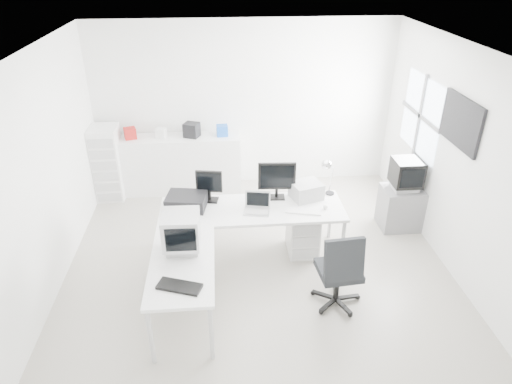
{
  "coord_description": "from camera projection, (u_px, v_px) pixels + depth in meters",
  "views": [
    {
      "loc": [
        -0.44,
        -4.89,
        3.78
      ],
      "look_at": [
        0.0,
        0.2,
        1.0
      ],
      "focal_mm": 32.0,
      "sensor_mm": 36.0,
      "label": 1
    }
  ],
  "objects": [
    {
      "name": "floor",
      "position": [
        257.0,
        264.0,
        6.12
      ],
      "size": [
        5.0,
        5.0,
        0.01
      ],
      "primitive_type": "cube",
      "color": "beige",
      "rests_on": "ground"
    },
    {
      "name": "ceiling",
      "position": [
        258.0,
        51.0,
        4.78
      ],
      "size": [
        5.0,
        5.0,
        0.01
      ],
      "primitive_type": "cube",
      "color": "white",
      "rests_on": "back_wall"
    },
    {
      "name": "back_wall",
      "position": [
        244.0,
        106.0,
        7.64
      ],
      "size": [
        5.0,
        0.02,
        2.8
      ],
      "primitive_type": "cube",
      "color": "silver",
      "rests_on": "floor"
    },
    {
      "name": "left_wall",
      "position": [
        42.0,
        179.0,
        5.27
      ],
      "size": [
        0.02,
        5.0,
        2.8
      ],
      "primitive_type": "cube",
      "color": "silver",
      "rests_on": "floor"
    },
    {
      "name": "right_wall",
      "position": [
        458.0,
        163.0,
        5.64
      ],
      "size": [
        0.02,
        5.0,
        2.8
      ],
      "primitive_type": "cube",
      "color": "silver",
      "rests_on": "floor"
    },
    {
      "name": "window",
      "position": [
        421.0,
        116.0,
        6.59
      ],
      "size": [
        0.02,
        1.2,
        1.1
      ],
      "primitive_type": null,
      "color": "white",
      "rests_on": "right_wall"
    },
    {
      "name": "wall_picture",
      "position": [
        461.0,
        122.0,
        5.49
      ],
      "size": [
        0.04,
        0.9,
        0.6
      ],
      "primitive_type": null,
      "color": "black",
      "rests_on": "right_wall"
    },
    {
      "name": "main_desk",
      "position": [
        252.0,
        232.0,
        6.13
      ],
      "size": [
        2.4,
        0.8,
        0.75
      ],
      "primitive_type": null,
      "color": "white",
      "rests_on": "floor"
    },
    {
      "name": "side_desk",
      "position": [
        184.0,
        290.0,
        5.11
      ],
      "size": [
        0.7,
        1.4,
        0.75
      ],
      "primitive_type": null,
      "color": "white",
      "rests_on": "floor"
    },
    {
      "name": "drawer_pedestal",
      "position": [
        303.0,
        232.0,
        6.26
      ],
      "size": [
        0.4,
        0.5,
        0.6
      ],
      "primitive_type": "cube",
      "color": "white",
      "rests_on": "floor"
    },
    {
      "name": "inkjet_printer",
      "position": [
        187.0,
        201.0,
        5.93
      ],
      "size": [
        0.56,
        0.47,
        0.18
      ],
      "primitive_type": "cube",
      "rotation": [
        0.0,
        0.0,
        -0.16
      ],
      "color": "black",
      "rests_on": "main_desk"
    },
    {
      "name": "lcd_monitor_small",
      "position": [
        209.0,
        186.0,
        6.03
      ],
      "size": [
        0.38,
        0.26,
        0.44
      ],
      "primitive_type": null,
      "rotation": [
        0.0,
        0.0,
        -0.18
      ],
      "color": "black",
      "rests_on": "main_desk"
    },
    {
      "name": "lcd_monitor_large",
      "position": [
        277.0,
        181.0,
        6.07
      ],
      "size": [
        0.51,
        0.23,
        0.52
      ],
      "primitive_type": null,
      "rotation": [
        0.0,
        0.0,
        -0.05
      ],
      "color": "black",
      "rests_on": "main_desk"
    },
    {
      "name": "laptop",
      "position": [
        257.0,
        205.0,
        5.82
      ],
      "size": [
        0.37,
        0.38,
        0.21
      ],
      "primitive_type": null,
      "rotation": [
        0.0,
        0.0,
        -0.2
      ],
      "color": "#B7B7BA",
      "rests_on": "main_desk"
    },
    {
      "name": "white_keyboard",
      "position": [
        303.0,
        211.0,
        5.87
      ],
      "size": [
        0.48,
        0.25,
        0.02
      ],
      "primitive_type": "cube",
      "rotation": [
        0.0,
        0.0,
        -0.24
      ],
      "color": "white",
      "rests_on": "main_desk"
    },
    {
      "name": "white_mouse",
      "position": [
        326.0,
        207.0,
        5.92
      ],
      "size": [
        0.07,
        0.07,
        0.07
      ],
      "primitive_type": "sphere",
      "color": "white",
      "rests_on": "main_desk"
    },
    {
      "name": "laser_printer",
      "position": [
        306.0,
        190.0,
        6.15
      ],
      "size": [
        0.47,
        0.44,
        0.22
      ],
      "primitive_type": "cube",
      "rotation": [
        0.0,
        0.0,
        0.32
      ],
      "color": "#AEAEAE",
      "rests_on": "main_desk"
    },
    {
      "name": "desk_lamp",
      "position": [
        331.0,
        178.0,
        6.18
      ],
      "size": [
        0.16,
        0.16,
        0.49
      ],
      "primitive_type": null,
      "rotation": [
        0.0,
        0.0,
        0.01
      ],
      "color": "silver",
      "rests_on": "main_desk"
    },
    {
      "name": "crt_monitor",
      "position": [
        182.0,
        233.0,
        5.04
      ],
      "size": [
        0.39,
        0.39,
        0.44
      ],
      "primitive_type": null,
      "rotation": [
        0.0,
        0.0,
        -0.02
      ],
      "color": "#B7B7BA",
      "rests_on": "side_desk"
    },
    {
      "name": "black_keyboard",
      "position": [
        179.0,
        286.0,
        4.57
      ],
      "size": [
        0.48,
        0.32,
        0.03
      ],
      "primitive_type": "cube",
      "rotation": [
        0.0,
        0.0,
        -0.34
      ],
      "color": "black",
      "rests_on": "side_desk"
    },
    {
      "name": "office_chair",
      "position": [
        339.0,
        267.0,
        5.23
      ],
      "size": [
        0.66,
        0.66,
        1.05
      ],
      "primitive_type": null,
      "rotation": [
        0.0,
        0.0,
        0.09
      ],
      "color": "#222427",
      "rests_on": "floor"
    },
    {
      "name": "tv_cabinet",
      "position": [
        401.0,
        208.0,
        6.81
      ],
      "size": [
        0.59,
        0.48,
        0.64
      ],
      "primitive_type": "cube",
      "color": "slate",
      "rests_on": "floor"
    },
    {
      "name": "crt_tv",
      "position": [
        406.0,
        175.0,
        6.55
      ],
      "size": [
        0.5,
        0.48,
        0.45
      ],
      "primitive_type": null,
      "color": "black",
      "rests_on": "tv_cabinet"
    },
    {
      "name": "sideboard",
      "position": [
        182.0,
        164.0,
        7.77
      ],
      "size": [
        1.96,
        0.49,
        0.98
      ],
      "primitive_type": "cube",
      "color": "white",
      "rests_on": "floor"
    },
    {
      "name": "clutter_box_a",
      "position": [
        130.0,
        133.0,
        7.43
      ],
      "size": [
        0.22,
        0.21,
        0.18
      ],
      "primitive_type": "cube",
      "rotation": [
        0.0,
        0.0,
        0.31
      ],
      "color": "#A41A17",
      "rests_on": "sideboard"
    },
    {
      "name": "clutter_box_b",
      "position": [
        161.0,
        133.0,
        7.47
      ],
      "size": [
        0.19,
        0.17,
        0.16
      ],
      "primitive_type": "cube",
      "rotation": [
        0.0,
        0.0,
        -0.29
      ],
      "color": "white",
      "rests_on": "sideboard"
    },
    {
      "name": "clutter_box_c",
      "position": [
        192.0,
        130.0,
        7.49
      ],
      "size": [
        0.3,
        0.28,
        0.23
      ],
      "primitive_type": "cube",
      "rotation": [
        0.0,
        0.0,
        -0.39
      ],
      "color": "black",
      "rests_on": "sideboard"
    },
    {
      "name": "clutter_box_d",
      "position": [
        222.0,
        131.0,
        7.54
      ],
      "size": [
        0.19,
        0.17,
        0.18
      ],
      "primitive_type": "cube",
      "rotation": [
        0.0,
        0.0,
        0.08
      ],
      "color": "blue",
      "rests_on": "sideboard"
    },
    {
      "name": "clutter_bottle",
      "position": [
        112.0,
        132.0,
        7.43
      ],
      "size": [
        0.07,
        0.07,
        0.22
      ],
      "primitive_type": "cylinder",
      "color": "white",
      "rests_on": "sideboard"
    },
    {
      "name": "filing_cabinet",
      "position": [
        108.0,
        163.0,
        7.49
      ],
      "size": [
        0.43,
        0.52,
        1.24
      ],
      "primitive_type": "cube",
      "color": "white",
      "rests_on": "floor"
    }
  ]
}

